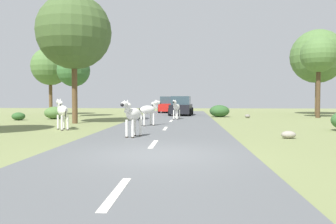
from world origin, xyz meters
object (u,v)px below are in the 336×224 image
bush_2 (18,116)px  bush_4 (219,111)px  zebra_2 (62,111)px  car_1 (169,105)px  zebra_0 (133,115)px  tree_0 (74,71)px  zebra_1 (176,107)px  tree_2 (319,55)px  rock_2 (248,116)px  tree_5 (50,67)px  bush_3 (55,113)px  zebra_3 (149,110)px  car_0 (181,106)px  rock_0 (289,135)px  tree_7 (318,56)px  tree_6 (74,32)px

bush_2 → bush_4: bearing=19.4°
zebra_2 → car_1: size_ratio=0.36×
zebra_0 → tree_0: tree_0 is taller
zebra_1 → tree_2: (11.46, 3.41, 4.17)m
car_1 → rock_2: 11.50m
tree_5 → bush_3: bearing=-65.3°
tree_2 → bush_3: tree_2 is taller
zebra_0 → bush_2: bearing=-28.0°
zebra_2 → tree_0: size_ratio=0.29×
zebra_0 → tree_2: bearing=-111.8°
zebra_3 → rock_2: zebra_3 is taller
tree_2 → bush_2: 23.87m
car_1 → zebra_2: bearing=-98.1°
rock_2 → car_0: bearing=149.0°
tree_0 → tree_2: bearing=-1.9°
zebra_0 → zebra_1: zebra_0 is taller
zebra_1 → bush_3: size_ratio=0.96×
tree_2 → bush_2: tree_2 is taller
rock_0 → bush_2: bearing=147.8°
zebra_0 → bush_4: (4.89, 15.99, -0.44)m
zebra_1 → bush_4: zebra_1 is taller
bush_2 → bush_4: 15.96m
zebra_2 → tree_7: 25.98m
zebra_0 → bush_2: (-10.16, 10.69, -0.66)m
zebra_3 → tree_6: (-4.97, 2.07, 4.84)m
car_1 → tree_2: 15.93m
zebra_0 → zebra_1: size_ratio=1.00×
car_0 → zebra_1: bearing=-87.8°
zebra_1 → zebra_2: (-5.53, -8.18, 0.03)m
zebra_1 → bush_2: bearing=17.7°
zebra_0 → bush_4: bearing=-88.6°
zebra_1 → rock_2: bearing=-140.2°
rock_2 → tree_2: bearing=5.0°
zebra_0 → car_1: car_1 is taller
zebra_3 → rock_0: size_ratio=2.58×
car_1 → bush_4: 9.12m
tree_2 → tree_5: (-23.86, 3.66, -0.44)m
tree_2 → bush_2: size_ratio=6.89×
car_1 → tree_5: bearing=-152.0°
zebra_0 → zebra_3: size_ratio=1.04×
car_0 → tree_7: size_ratio=0.54×
zebra_2 → bush_2: (-5.97, 7.19, -0.67)m
car_1 → tree_6: 17.45m
tree_7 → zebra_2: bearing=-137.8°
zebra_0 → bush_4: size_ratio=0.91×
zebra_1 → car_0: (0.23, 6.20, -0.08)m
zebra_3 → tree_2: tree_2 is taller
bush_2 → bush_4: size_ratio=0.56×
zebra_2 → car_1: car_1 is taller
tree_7 → bush_2: (-24.90, -9.97, -5.37)m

